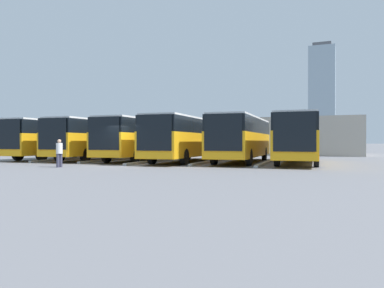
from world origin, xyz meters
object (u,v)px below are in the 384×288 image
object	(u,v)px
bus_0	(299,137)
bus_4	(99,138)
bus_1	(242,137)
bus_3	(143,138)
pedestrian	(59,152)
bus_5	(60,138)
bus_2	(186,137)

from	to	relation	value
bus_0	bus_4	bearing A→B (deg)	-1.19
bus_1	bus_3	xyz separation A→B (m)	(7.91, 0.36, 0.00)
bus_3	bus_0	bearing A→B (deg)	178.26
bus_4	pedestrian	bearing A→B (deg)	108.05
bus_1	bus_5	bearing A→B (deg)	-1.00
bus_2	bus_5	xyz separation A→B (m)	(11.86, -0.13, 0.00)
bus_0	pedestrian	xyz separation A→B (m)	(12.40, 9.20, -0.92)
bus_3	bus_5	world-z (taller)	same
bus_2	pedestrian	world-z (taller)	bus_2
bus_5	bus_4	bearing A→B (deg)	178.11
pedestrian	bus_5	bearing A→B (deg)	52.61
bus_0	bus_5	xyz separation A→B (m)	(19.76, 0.90, 0.00)
bus_0	bus_2	xyz separation A→B (m)	(7.91, 1.03, 0.00)
bus_0	pedestrian	world-z (taller)	bus_0
bus_0	bus_3	xyz separation A→B (m)	(11.86, 0.45, 0.00)
bus_0	bus_3	world-z (taller)	same
bus_0	bus_4	distance (m)	15.83
bus_2	bus_5	bearing A→B (deg)	-4.56
pedestrian	bus_0	bearing A→B (deg)	-42.37
bus_1	pedestrian	distance (m)	12.46
bus_0	bus_2	bearing A→B (deg)	3.48
bus_4	pedestrian	world-z (taller)	bus_4
bus_4	pedestrian	distance (m)	9.15
bus_3	bus_4	xyz separation A→B (m)	(3.95, 0.30, 0.00)
bus_1	pedestrian	size ratio (longest dim) A/B	7.27
bus_3	bus_4	distance (m)	3.96
bus_0	pedestrian	bearing A→B (deg)	32.64
bus_0	bus_5	bearing A→B (deg)	-1.33
bus_2	bus_4	xyz separation A→B (m)	(7.91, -0.27, 0.00)
bus_1	bus_3	size ratio (longest dim) A/B	1.00
bus_1	bus_2	xyz separation A→B (m)	(3.95, 0.94, 0.00)
bus_0	bus_5	world-z (taller)	same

